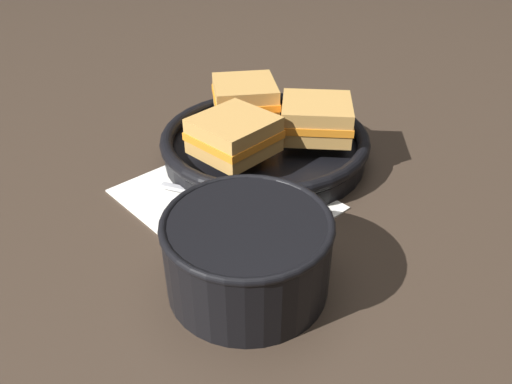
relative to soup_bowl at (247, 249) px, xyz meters
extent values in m
plane|color=#382B21|center=(-0.09, 0.08, -0.05)|extent=(4.00, 4.00, 0.00)
cube|color=white|center=(-0.13, 0.08, -0.04)|extent=(0.24, 0.21, 0.00)
cylinder|color=black|center=(0.00, 0.00, -0.01)|extent=(0.16, 0.16, 0.08)
cylinder|color=orange|center=(0.00, 0.00, 0.02)|extent=(0.14, 0.14, 0.01)
torus|color=black|center=(0.00, 0.00, 0.03)|extent=(0.16, 0.16, 0.01)
cube|color=#B7B7BC|center=(-0.14, 0.06, -0.04)|extent=(0.11, 0.06, 0.01)
ellipsoid|color=#B7B7BC|center=(-0.07, 0.10, -0.04)|extent=(0.06, 0.05, 0.01)
cylinder|color=black|center=(-0.16, 0.19, -0.03)|extent=(0.28, 0.28, 0.02)
torus|color=black|center=(-0.16, 0.19, -0.01)|extent=(0.29, 0.29, 0.02)
cube|color=#C18E47|center=(-0.11, 0.23, 0.01)|extent=(0.12, 0.12, 0.02)
cube|color=orange|center=(-0.11, 0.23, 0.02)|extent=(0.13, 0.13, 0.01)
cube|color=#C18E47|center=(-0.11, 0.23, 0.03)|extent=(0.12, 0.12, 0.02)
cube|color=#C18E47|center=(-0.23, 0.21, 0.01)|extent=(0.12, 0.12, 0.02)
cube|color=orange|center=(-0.23, 0.21, 0.02)|extent=(0.13, 0.13, 0.01)
cube|color=#C18E47|center=(-0.23, 0.21, 0.03)|extent=(0.12, 0.12, 0.02)
cube|color=#C18E47|center=(-0.15, 0.12, 0.01)|extent=(0.09, 0.09, 0.02)
cube|color=orange|center=(-0.15, 0.12, 0.02)|extent=(0.09, 0.10, 0.01)
cube|color=#C18E47|center=(-0.15, 0.12, 0.03)|extent=(0.09, 0.09, 0.02)
camera|label=1|loc=(0.26, -0.24, 0.31)|focal=35.00mm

